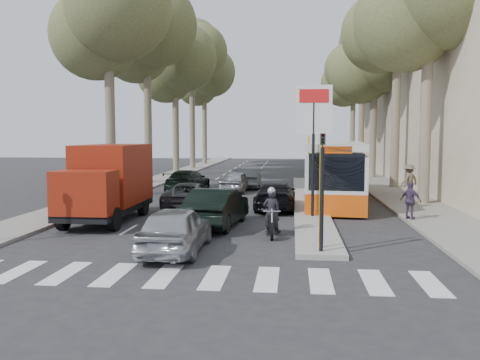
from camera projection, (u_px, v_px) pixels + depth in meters
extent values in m
plane|color=#28282B|center=(219.00, 243.00, 16.69)|extent=(120.00, 120.00, 0.00)
cube|color=gray|center=(370.00, 179.00, 40.58)|extent=(3.20, 70.00, 0.12)
cube|color=gray|center=(175.00, 174.00, 45.25)|extent=(2.40, 64.00, 0.12)
cube|color=gray|center=(308.00, 200.00, 27.25)|extent=(1.50, 26.00, 0.16)
cube|color=#B7A88E|center=(432.00, 88.00, 48.09)|extent=(11.00, 20.00, 16.00)
cylinder|color=yellow|center=(321.00, 195.00, 15.22)|extent=(0.10, 0.10, 3.50)
cylinder|color=yellow|center=(313.00, 178.00, 21.16)|extent=(0.10, 0.10, 3.50)
cylinder|color=yellow|center=(308.00, 169.00, 27.11)|extent=(0.10, 0.10, 3.50)
cylinder|color=black|center=(313.00, 158.00, 21.08)|extent=(0.12, 0.12, 5.20)
cube|color=white|center=(314.00, 109.00, 20.91)|extent=(1.50, 0.10, 2.00)
cube|color=red|center=(314.00, 96.00, 20.80)|extent=(1.20, 0.02, 0.55)
cylinder|color=black|center=(322.00, 202.00, 14.73)|extent=(0.12, 0.12, 3.20)
imported|color=black|center=(322.00, 151.00, 14.60)|extent=(0.16, 0.41, 1.00)
cylinder|color=#6B604C|center=(110.00, 124.00, 29.03)|extent=(0.56, 0.56, 8.40)
sphere|color=#494E2C|center=(95.00, 35.00, 29.27)|extent=(5.20, 5.20, 5.20)
sphere|color=#494E2C|center=(118.00, 7.00, 27.58)|extent=(5.80, 5.80, 5.80)
cylinder|color=#6B604C|center=(148.00, 122.00, 36.94)|extent=(0.56, 0.56, 8.96)
sphere|color=#494E2C|center=(136.00, 48.00, 37.15)|extent=(5.20, 5.20, 5.20)
sphere|color=#494E2C|center=(156.00, 25.00, 35.46)|extent=(5.80, 5.80, 5.80)
sphere|color=#494E2C|center=(153.00, 13.00, 37.30)|extent=(4.80, 4.80, 4.80)
cylinder|color=#6B604C|center=(176.00, 129.00, 44.88)|extent=(0.56, 0.56, 8.12)
sphere|color=#494E2C|center=(166.00, 74.00, 45.14)|extent=(5.20, 5.20, 5.20)
sphere|color=#494E2C|center=(183.00, 58.00, 43.46)|extent=(5.80, 5.80, 5.80)
sphere|color=#494E2C|center=(180.00, 48.00, 45.31)|extent=(4.80, 4.80, 4.80)
cylinder|color=#6B604C|center=(192.00, 123.00, 52.76)|extent=(0.56, 0.56, 9.52)
sphere|color=#494E2C|center=(184.00, 68.00, 52.94)|extent=(5.20, 5.20, 5.20)
sphere|color=#494E2C|center=(199.00, 52.00, 51.24)|extent=(5.80, 5.80, 5.80)
sphere|color=#494E2C|center=(196.00, 42.00, 53.07)|extent=(4.80, 4.80, 4.80)
cylinder|color=#6B604C|center=(205.00, 128.00, 60.73)|extent=(0.56, 0.56, 8.68)
sphere|color=#494E2C|center=(197.00, 84.00, 60.96)|extent=(5.20, 5.20, 5.20)
sphere|color=#494E2C|center=(211.00, 72.00, 59.27)|extent=(5.80, 5.80, 5.80)
sphere|color=#494E2C|center=(207.00, 64.00, 61.11)|extent=(4.80, 4.80, 4.80)
cylinder|color=#6B604C|center=(426.00, 122.00, 25.31)|extent=(0.56, 0.56, 8.40)
sphere|color=#494E2C|center=(405.00, 20.00, 25.55)|extent=(5.20, 5.20, 5.20)
cylinder|color=#6B604C|center=(396.00, 119.00, 33.19)|extent=(0.56, 0.56, 9.24)
sphere|color=#494E2C|center=(381.00, 33.00, 33.39)|extent=(5.20, 5.20, 5.20)
sphere|color=#494E2C|center=(416.00, 6.00, 31.69)|extent=(5.80, 5.80, 5.80)
cylinder|color=#6B604C|center=(373.00, 130.00, 41.20)|extent=(0.56, 0.56, 7.84)
sphere|color=#494E2C|center=(361.00, 72.00, 41.47)|extent=(5.20, 5.20, 5.20)
sphere|color=#494E2C|center=(388.00, 55.00, 39.79)|extent=(5.80, 5.80, 5.80)
sphere|color=#494E2C|center=(375.00, 45.00, 41.65)|extent=(4.80, 4.80, 4.80)
cylinder|color=#6B604C|center=(361.00, 125.00, 49.06)|extent=(0.56, 0.56, 8.96)
sphere|color=#494E2C|center=(351.00, 69.00, 49.28)|extent=(5.20, 5.20, 5.20)
sphere|color=#494E2C|center=(374.00, 53.00, 47.58)|extent=(5.80, 5.80, 5.80)
sphere|color=#494E2C|center=(364.00, 43.00, 49.42)|extent=(4.80, 4.80, 4.80)
cylinder|color=#6B604C|center=(353.00, 129.00, 57.00)|extent=(0.56, 0.56, 8.40)
sphere|color=#494E2C|center=(344.00, 84.00, 57.25)|extent=(5.20, 5.20, 5.20)
sphere|color=#494E2C|center=(363.00, 71.00, 55.56)|extent=(5.80, 5.80, 5.80)
sphere|color=#494E2C|center=(354.00, 63.00, 57.41)|extent=(4.80, 4.80, 4.80)
imported|color=#AFB2B7|center=(176.00, 229.00, 15.30)|extent=(1.73, 4.24, 1.44)
imported|color=black|center=(217.00, 207.00, 19.67)|extent=(2.09, 4.73, 1.51)
imported|color=#54565D|center=(190.00, 195.00, 24.71)|extent=(2.10, 4.50, 1.25)
imported|color=black|center=(275.00, 195.00, 24.18)|extent=(1.93, 4.65, 1.34)
imported|color=#A7AAAF|center=(236.00, 181.00, 31.71)|extent=(1.96, 4.02, 1.32)
imported|color=#4E5256|center=(249.00, 178.00, 33.99)|extent=(1.44, 4.11, 1.35)
imported|color=black|center=(188.00, 181.00, 31.49)|extent=(2.29, 4.93, 1.39)
cube|color=black|center=(107.00, 209.00, 20.79)|extent=(2.17, 5.90, 0.25)
cylinder|color=black|center=(63.00, 218.00, 18.95)|extent=(0.30, 0.88, 0.88)
cylinder|color=black|center=(114.00, 219.00, 18.76)|extent=(0.30, 0.88, 0.88)
cylinder|color=black|center=(100.00, 205.00, 22.65)|extent=(0.30, 0.88, 0.88)
cylinder|color=black|center=(143.00, 205.00, 22.45)|extent=(0.30, 0.88, 0.88)
cube|color=maroon|center=(84.00, 193.00, 18.48)|extent=(2.16, 1.38, 1.67)
cube|color=black|center=(77.00, 190.00, 17.83)|extent=(1.96, 0.08, 0.88)
cube|color=maroon|center=(113.00, 174.00, 21.45)|extent=(2.27, 4.13, 2.45)
cube|color=#DD4F0C|center=(337.00, 191.00, 27.20)|extent=(3.76, 12.26, 0.94)
cube|color=silver|center=(338.00, 167.00, 27.09)|extent=(3.76, 12.26, 1.57)
cube|color=black|center=(338.00, 161.00, 27.06)|extent=(3.74, 11.79, 0.89)
cube|color=silver|center=(338.00, 145.00, 26.98)|extent=(3.76, 12.26, 0.31)
cube|color=black|center=(336.00, 172.00, 21.21)|extent=(2.30, 0.28, 1.57)
cube|color=#DD4F0C|center=(337.00, 150.00, 21.13)|extent=(1.26, 0.18, 0.34)
cylinder|color=black|center=(310.00, 201.00, 23.67)|extent=(0.39, 1.03, 1.01)
cylinder|color=black|center=(363.00, 202.00, 23.20)|extent=(0.39, 1.03, 1.01)
cylinder|color=black|center=(318.00, 185.00, 30.98)|extent=(0.39, 1.03, 1.01)
cylinder|color=black|center=(358.00, 186.00, 30.51)|extent=(0.39, 1.03, 1.01)
cylinder|color=black|center=(272.00, 232.00, 17.09)|extent=(0.14, 0.62, 0.61)
cylinder|color=black|center=(271.00, 224.00, 18.52)|extent=(0.14, 0.62, 0.61)
cylinder|color=silver|center=(272.00, 221.00, 17.13)|extent=(0.08, 0.39, 0.77)
cube|color=black|center=(271.00, 224.00, 17.84)|extent=(0.26, 0.73, 0.29)
cube|color=black|center=(271.00, 218.00, 17.63)|extent=(0.31, 0.45, 0.21)
cube|color=black|center=(271.00, 217.00, 18.11)|extent=(0.31, 0.64, 0.11)
cylinder|color=silver|center=(272.00, 211.00, 17.16)|extent=(0.59, 0.08, 0.04)
imported|color=black|center=(271.00, 212.00, 17.80)|extent=(0.61, 0.42, 1.60)
imported|color=black|center=(271.00, 212.00, 18.19)|extent=(0.76, 0.45, 1.50)
sphere|color=#B2B2B7|center=(271.00, 191.00, 17.69)|extent=(0.27, 0.27, 0.27)
sphere|color=#B2B2B7|center=(271.00, 191.00, 18.09)|extent=(0.27, 0.27, 0.27)
imported|color=#4A3753|center=(411.00, 201.00, 20.65)|extent=(0.96, 0.92, 1.53)
imported|color=#6A5F4F|center=(409.00, 180.00, 28.74)|extent=(1.24, 1.03, 1.77)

